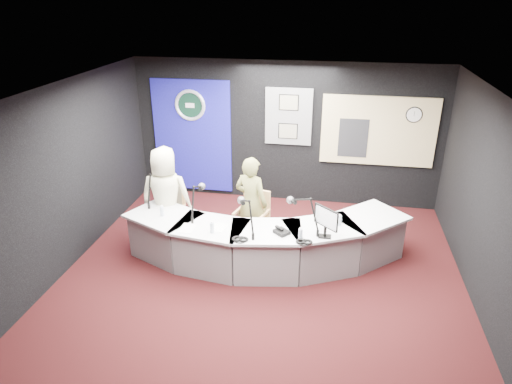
% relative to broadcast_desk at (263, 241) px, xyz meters
% --- Properties ---
extents(ground, '(6.00, 6.00, 0.00)m').
position_rel_broadcast_desk_xyz_m(ground, '(0.05, -0.55, -0.38)').
color(ground, black).
rests_on(ground, ground).
extents(ceiling, '(6.00, 6.00, 0.02)m').
position_rel_broadcast_desk_xyz_m(ceiling, '(0.05, -0.55, 2.42)').
color(ceiling, silver).
rests_on(ceiling, ground).
extents(wall_back, '(6.00, 0.02, 2.80)m').
position_rel_broadcast_desk_xyz_m(wall_back, '(0.05, 2.45, 1.02)').
color(wall_back, black).
rests_on(wall_back, ground).
extents(wall_front, '(6.00, 0.02, 2.80)m').
position_rel_broadcast_desk_xyz_m(wall_front, '(0.05, -3.55, 1.02)').
color(wall_front, black).
rests_on(wall_front, ground).
extents(wall_left, '(0.02, 6.00, 2.80)m').
position_rel_broadcast_desk_xyz_m(wall_left, '(-2.95, -0.55, 1.02)').
color(wall_left, black).
rests_on(wall_left, ground).
extents(wall_right, '(0.02, 6.00, 2.80)m').
position_rel_broadcast_desk_xyz_m(wall_right, '(3.05, -0.55, 1.02)').
color(wall_right, black).
rests_on(wall_right, ground).
extents(broadcast_desk, '(4.50, 1.90, 0.75)m').
position_rel_broadcast_desk_xyz_m(broadcast_desk, '(0.00, 0.00, 0.00)').
color(broadcast_desk, silver).
rests_on(broadcast_desk, ground).
extents(backdrop_panel, '(1.60, 0.05, 2.30)m').
position_rel_broadcast_desk_xyz_m(backdrop_panel, '(-1.85, 2.42, 0.88)').
color(backdrop_panel, navy).
rests_on(backdrop_panel, wall_back).
extents(agency_seal, '(0.63, 0.07, 0.63)m').
position_rel_broadcast_desk_xyz_m(agency_seal, '(-1.85, 2.38, 1.52)').
color(agency_seal, silver).
rests_on(agency_seal, backdrop_panel).
extents(seal_center, '(0.48, 0.01, 0.48)m').
position_rel_broadcast_desk_xyz_m(seal_center, '(-1.85, 2.38, 1.52)').
color(seal_center, black).
rests_on(seal_center, backdrop_panel).
extents(pinboard, '(0.90, 0.04, 1.10)m').
position_rel_broadcast_desk_xyz_m(pinboard, '(0.10, 2.42, 1.38)').
color(pinboard, slate).
rests_on(pinboard, wall_back).
extents(framed_photo_upper, '(0.34, 0.02, 0.27)m').
position_rel_broadcast_desk_xyz_m(framed_photo_upper, '(0.10, 2.39, 1.65)').
color(framed_photo_upper, '#7C745A').
rests_on(framed_photo_upper, pinboard).
extents(framed_photo_lower, '(0.34, 0.02, 0.27)m').
position_rel_broadcast_desk_xyz_m(framed_photo_lower, '(0.10, 2.39, 1.09)').
color(framed_photo_lower, '#7C745A').
rests_on(framed_photo_lower, pinboard).
extents(booth_window_frame, '(2.12, 0.06, 1.32)m').
position_rel_broadcast_desk_xyz_m(booth_window_frame, '(1.80, 2.42, 1.18)').
color(booth_window_frame, '#D1BC82').
rests_on(booth_window_frame, wall_back).
extents(booth_glow, '(2.00, 0.02, 1.20)m').
position_rel_broadcast_desk_xyz_m(booth_glow, '(1.80, 2.41, 1.18)').
color(booth_glow, '#FFC8A1').
rests_on(booth_glow, booth_window_frame).
extents(equipment_rack, '(0.55, 0.02, 0.75)m').
position_rel_broadcast_desk_xyz_m(equipment_rack, '(1.35, 2.39, 1.03)').
color(equipment_rack, black).
rests_on(equipment_rack, booth_window_frame).
extents(wall_clock, '(0.28, 0.01, 0.28)m').
position_rel_broadcast_desk_xyz_m(wall_clock, '(2.40, 2.39, 1.52)').
color(wall_clock, white).
rests_on(wall_clock, booth_window_frame).
extents(armchair_left, '(0.60, 0.60, 1.00)m').
position_rel_broadcast_desk_xyz_m(armchair_left, '(-1.68, 0.34, 0.12)').
color(armchair_left, tan).
rests_on(armchair_left, ground).
extents(armchair_right, '(0.60, 0.60, 0.87)m').
position_rel_broadcast_desk_xyz_m(armchair_right, '(-0.27, 0.46, 0.06)').
color(armchair_right, tan).
rests_on(armchair_right, ground).
extents(draped_jacket, '(0.51, 0.14, 0.70)m').
position_rel_broadcast_desk_xyz_m(draped_jacket, '(-1.72, 0.59, 0.24)').
color(draped_jacket, '#666156').
rests_on(draped_jacket, armchair_left).
extents(person_man, '(0.91, 0.67, 1.71)m').
position_rel_broadcast_desk_xyz_m(person_man, '(-1.68, 0.34, 0.48)').
color(person_man, beige).
rests_on(person_man, ground).
extents(person_woman, '(0.67, 0.55, 1.59)m').
position_rel_broadcast_desk_xyz_m(person_woman, '(-0.27, 0.46, 0.42)').
color(person_woman, olive).
rests_on(person_woman, ground).
extents(computer_monitor, '(0.35, 0.33, 0.31)m').
position_rel_broadcast_desk_xyz_m(computer_monitor, '(0.96, -0.36, 0.70)').
color(computer_monitor, black).
rests_on(computer_monitor, broadcast_desk).
extents(desk_phone, '(0.27, 0.26, 0.05)m').
position_rel_broadcast_desk_xyz_m(desk_phone, '(0.34, -0.37, 0.40)').
color(desk_phone, black).
rests_on(desk_phone, broadcast_desk).
extents(headphones_near, '(0.21, 0.21, 0.03)m').
position_rel_broadcast_desk_xyz_m(headphones_near, '(0.68, -0.58, 0.39)').
color(headphones_near, black).
rests_on(headphones_near, broadcast_desk).
extents(headphones_far, '(0.22, 0.22, 0.04)m').
position_rel_broadcast_desk_xyz_m(headphones_far, '(-0.21, -0.66, 0.39)').
color(headphones_far, black).
rests_on(headphones_far, broadcast_desk).
extents(paper_stack, '(0.21, 0.30, 0.00)m').
position_rel_broadcast_desk_xyz_m(paper_stack, '(-1.06, -0.46, 0.38)').
color(paper_stack, white).
rests_on(paper_stack, broadcast_desk).
extents(notepad, '(0.23, 0.30, 0.00)m').
position_rel_broadcast_desk_xyz_m(notepad, '(-0.60, -0.35, 0.38)').
color(notepad, white).
rests_on(notepad, broadcast_desk).
extents(boom_mic_a, '(0.16, 0.74, 0.60)m').
position_rel_broadcast_desk_xyz_m(boom_mic_a, '(-1.88, 0.38, 0.68)').
color(boom_mic_a, black).
rests_on(boom_mic_a, broadcast_desk).
extents(boom_mic_b, '(0.16, 0.74, 0.60)m').
position_rel_broadcast_desk_xyz_m(boom_mic_b, '(-1.05, 0.03, 0.68)').
color(boom_mic_b, black).
rests_on(boom_mic_b, broadcast_desk).
extents(boom_mic_c, '(0.40, 0.67, 0.60)m').
position_rel_broadcast_desk_xyz_m(boom_mic_c, '(-0.18, -0.34, 0.68)').
color(boom_mic_c, black).
rests_on(boom_mic_c, broadcast_desk).
extents(boom_mic_d, '(0.57, 0.55, 0.60)m').
position_rel_broadcast_desk_xyz_m(boom_mic_d, '(0.63, -0.14, 0.68)').
color(boom_mic_d, black).
rests_on(boom_mic_d, broadcast_desk).
extents(water_bottles, '(2.79, 0.61, 0.18)m').
position_rel_broadcast_desk_xyz_m(water_bottles, '(-0.21, -0.24, 0.46)').
color(water_bottles, silver).
rests_on(water_bottles, broadcast_desk).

